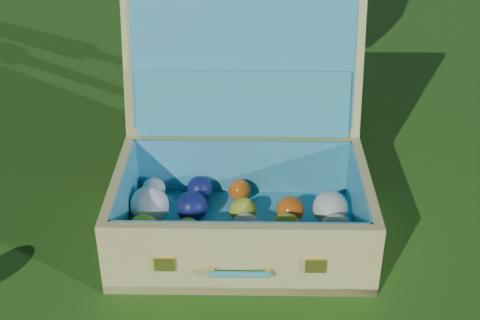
# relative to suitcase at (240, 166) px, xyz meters

# --- Properties ---
(ground) EXTENTS (60.00, 60.00, 0.00)m
(ground) POSITION_rel_suitcase_xyz_m (-0.14, -0.19, -0.16)
(ground) COLOR #215114
(ground) RESTS_ON ground
(suitcase) EXTENTS (0.61, 0.56, 0.55)m
(suitcase) POSITION_rel_suitcase_xyz_m (0.00, 0.00, 0.00)
(suitcase) COLOR #DBCE76
(suitcase) RESTS_ON ground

